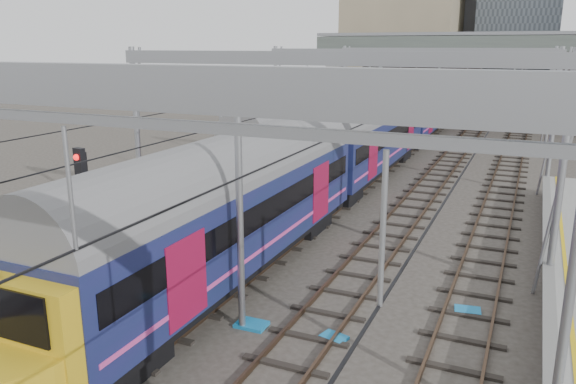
% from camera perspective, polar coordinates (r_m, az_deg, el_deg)
% --- Properties ---
extents(ground, '(160.00, 160.00, 0.00)m').
position_cam_1_polar(ground, '(15.53, -8.31, -16.71)').
color(ground, '#38332D').
rests_on(ground, ground).
extents(platform_left, '(4.32, 55.00, 1.12)m').
position_cam_1_polar(platform_left, '(23.36, -26.75, -5.67)').
color(platform_left, gray).
rests_on(platform_left, ground).
extents(tracks, '(14.40, 80.00, 0.22)m').
position_cam_1_polar(tracks, '(28.28, 7.92, -1.95)').
color(tracks, '#4C3828').
rests_on(tracks, ground).
extents(overhead_line, '(16.80, 80.00, 8.00)m').
position_cam_1_polar(overhead_line, '(33.44, 11.47, 11.87)').
color(overhead_line, gray).
rests_on(overhead_line, ground).
extents(retaining_wall, '(28.00, 2.75, 9.00)m').
position_cam_1_polar(retaining_wall, '(63.44, 18.76, 10.57)').
color(retaining_wall, black).
rests_on(retaining_wall, ground).
extents(overbridge, '(28.00, 3.00, 9.25)m').
position_cam_1_polar(overbridge, '(57.59, 16.99, 13.30)').
color(overbridge, gray).
rests_on(overbridge, ground).
extents(train_main, '(3.07, 71.00, 5.20)m').
position_cam_1_polar(train_main, '(43.86, 11.50, 7.33)').
color(train_main, black).
rests_on(train_main, ground).
extents(train_second, '(2.93, 50.71, 4.99)m').
position_cam_1_polar(train_second, '(50.95, 8.64, 8.35)').
color(train_second, black).
rests_on(train_second, ground).
extents(signal_near_left, '(0.39, 0.48, 5.12)m').
position_cam_1_polar(signal_near_left, '(18.16, -19.72, -1.67)').
color(signal_near_left, black).
rests_on(signal_near_left, ground).
extents(equip_cover_a, '(0.84, 0.69, 0.09)m').
position_cam_1_polar(equip_cover_a, '(16.45, 4.69, -14.49)').
color(equip_cover_a, '#1773AF').
rests_on(equip_cover_a, ground).
extents(equip_cover_b, '(0.92, 0.65, 0.11)m').
position_cam_1_polar(equip_cover_b, '(17.07, -3.72, -13.28)').
color(equip_cover_b, '#1773AF').
rests_on(equip_cover_b, ground).
extents(equip_cover_c, '(0.86, 0.66, 0.09)m').
position_cam_1_polar(equip_cover_c, '(18.72, 17.78, -11.38)').
color(equip_cover_c, '#1773AF').
rests_on(equip_cover_c, ground).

